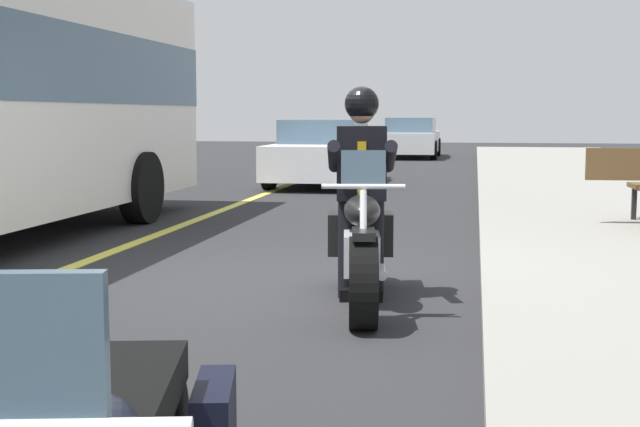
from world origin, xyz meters
TOP-DOWN VIEW (x-y plane):
  - ground_plane at (0.00, 0.00)m, footprint 80.00×80.00m
  - lane_center_stripe at (0.00, -2.00)m, footprint 60.00×0.16m
  - motorcycle_main at (0.58, 1.05)m, footprint 2.22×0.80m
  - rider_main at (0.39, 1.02)m, footprint 0.68×0.61m
  - car_silver at (-11.14, -1.31)m, footprint 4.60×1.92m
  - car_dark at (-23.27, -0.29)m, footprint 4.60×1.92m

SIDE VIEW (x-z plane):
  - ground_plane at x=0.00m, z-range 0.00..0.00m
  - lane_center_stripe at x=0.00m, z-range 0.00..0.01m
  - motorcycle_main at x=0.58m, z-range -0.18..1.08m
  - car_silver at x=-11.14m, z-range -0.01..1.39m
  - car_dark at x=-23.27m, z-range -0.01..1.39m
  - rider_main at x=0.39m, z-range 0.17..1.91m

